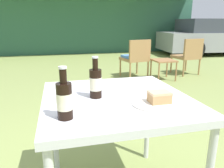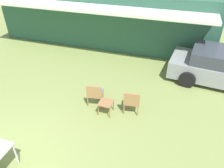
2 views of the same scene
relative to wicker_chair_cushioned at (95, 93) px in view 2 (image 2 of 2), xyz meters
name	(u,v)px [view 2 (image 2 of 2)]	position (x,y,z in m)	size (l,w,h in m)	color
cabin_building	(110,13)	(-1.53, 6.06, 0.90)	(10.94, 5.16, 2.70)	#2D5B47
wicker_chair_cushioned	(95,93)	(0.00, 0.00, 0.00)	(0.58, 0.59, 0.82)	#9E7547
wicker_chair_plain	(132,100)	(1.26, -0.02, 0.00)	(0.56, 0.57, 0.82)	#9E7547
garden_side_table	(106,104)	(0.50, -0.32, -0.10)	(0.43, 0.44, 0.42)	#996B42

